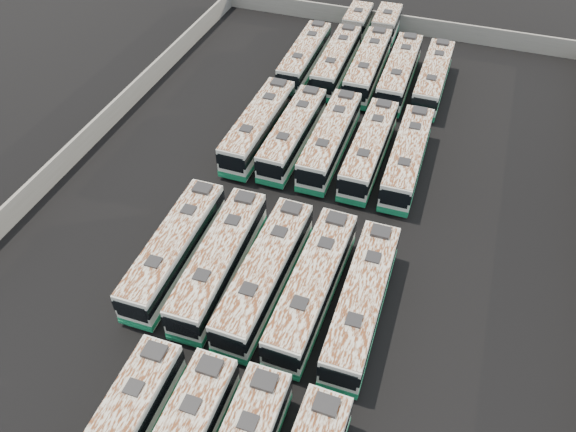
{
  "coord_description": "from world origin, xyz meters",
  "views": [
    {
      "loc": [
        9.59,
        -31.2,
        32.32
      ],
      "look_at": [
        -0.95,
        -1.26,
        1.6
      ],
      "focal_mm": 35.0,
      "sensor_mm": 36.0,
      "label": 1
    }
  ],
  "objects_px": {
    "bus_midfront_right": "(313,286)",
    "bus_midfront_far_right": "(362,301)",
    "bus_midfront_far_left": "(175,249)",
    "bus_midback_far_left": "(259,126)",
    "bus_midfront_left": "(220,261)",
    "bus_back_right": "(399,72)",
    "bus_midback_far_right": "(407,157)",
    "bus_midfront_center": "(265,274)",
    "bus_midback_right": "(369,149)",
    "bus_midback_left": "(293,133)",
    "bus_back_far_right": "(433,78)",
    "bus_back_left": "(344,47)",
    "bus_back_center": "(374,51)",
    "bus_back_far_left": "(305,57)",
    "bus_midback_center": "(330,139)"
  },
  "relations": [
    {
      "from": "bus_midfront_left",
      "to": "bus_midfront_right",
      "type": "xyz_separation_m",
      "value": [
        7.04,
        -0.01,
        0.02
      ]
    },
    {
      "from": "bus_midfront_right",
      "to": "bus_back_center",
      "type": "relative_size",
      "value": 0.65
    },
    {
      "from": "bus_midfront_left",
      "to": "bus_midback_center",
      "type": "height_order",
      "value": "bus_midfront_left"
    },
    {
      "from": "bus_midback_center",
      "to": "bus_back_far_left",
      "type": "relative_size",
      "value": 1.03
    },
    {
      "from": "bus_midfront_center",
      "to": "bus_midback_far_left",
      "type": "height_order",
      "value": "bus_midfront_center"
    },
    {
      "from": "bus_midfront_right",
      "to": "bus_midback_far_left",
      "type": "bearing_deg",
      "value": 123.5
    },
    {
      "from": "bus_back_right",
      "to": "bus_back_far_right",
      "type": "height_order",
      "value": "bus_back_right"
    },
    {
      "from": "bus_back_left",
      "to": "bus_back_right",
      "type": "bearing_deg",
      "value": -27.61
    },
    {
      "from": "bus_midback_center",
      "to": "bus_back_left",
      "type": "xyz_separation_m",
      "value": [
        -3.48,
        17.39,
        -0.04
      ]
    },
    {
      "from": "bus_midback_right",
      "to": "bus_back_far_right",
      "type": "distance_m",
      "value": 14.66
    },
    {
      "from": "bus_midback_left",
      "to": "bus_back_far_left",
      "type": "bearing_deg",
      "value": 104.26
    },
    {
      "from": "bus_midfront_left",
      "to": "bus_back_right",
      "type": "relative_size",
      "value": 1.0
    },
    {
      "from": "bus_midfront_far_right",
      "to": "bus_back_far_left",
      "type": "distance_m",
      "value": 33.91
    },
    {
      "from": "bus_back_far_left",
      "to": "bus_back_left",
      "type": "height_order",
      "value": "bus_back_left"
    },
    {
      "from": "bus_midfront_center",
      "to": "bus_back_far_right",
      "type": "height_order",
      "value": "bus_midfront_center"
    },
    {
      "from": "bus_midfront_right",
      "to": "bus_midfront_center",
      "type": "bearing_deg",
      "value": -178.26
    },
    {
      "from": "bus_midfront_left",
      "to": "bus_back_far_right",
      "type": "height_order",
      "value": "bus_midfront_left"
    },
    {
      "from": "bus_midfront_far_left",
      "to": "bus_midback_far_left",
      "type": "height_order",
      "value": "bus_midback_far_left"
    },
    {
      "from": "bus_midback_right",
      "to": "bus_back_left",
      "type": "xyz_separation_m",
      "value": [
        -7.16,
        17.54,
        -0.01
      ]
    },
    {
      "from": "bus_midfront_far_left",
      "to": "bus_midback_right",
      "type": "relative_size",
      "value": 1.02
    },
    {
      "from": "bus_back_right",
      "to": "bus_midback_center",
      "type": "bearing_deg",
      "value": -105.29
    },
    {
      "from": "bus_midback_left",
      "to": "bus_midfront_far_left",
      "type": "bearing_deg",
      "value": -101.45
    },
    {
      "from": "bus_midfront_far_left",
      "to": "bus_back_far_left",
      "type": "distance_m",
      "value": 30.69
    },
    {
      "from": "bus_midback_right",
      "to": "bus_back_left",
      "type": "bearing_deg",
      "value": 112.26
    },
    {
      "from": "bus_midfront_left",
      "to": "bus_midback_right",
      "type": "relative_size",
      "value": 1.03
    },
    {
      "from": "bus_midfront_far_left",
      "to": "bus_midfront_left",
      "type": "relative_size",
      "value": 0.99
    },
    {
      "from": "bus_back_far_left",
      "to": "bus_back_right",
      "type": "xyz_separation_m",
      "value": [
        10.59,
        0.0,
        0.07
      ]
    },
    {
      "from": "bus_midback_far_left",
      "to": "bus_back_far_right",
      "type": "bearing_deg",
      "value": 46.09
    },
    {
      "from": "bus_midback_right",
      "to": "bus_back_far_right",
      "type": "xyz_separation_m",
      "value": [
        3.47,
        14.24,
        -0.02
      ]
    },
    {
      "from": "bus_midback_right",
      "to": "bus_back_right",
      "type": "relative_size",
      "value": 0.97
    },
    {
      "from": "bus_back_far_left",
      "to": "bus_back_left",
      "type": "bearing_deg",
      "value": 44.18
    },
    {
      "from": "bus_midfront_right",
      "to": "bus_midback_right",
      "type": "height_order",
      "value": "bus_midfront_right"
    },
    {
      "from": "bus_midfront_far_left",
      "to": "bus_back_left",
      "type": "bearing_deg",
      "value": 83.23
    },
    {
      "from": "bus_back_far_left",
      "to": "bus_back_center",
      "type": "height_order",
      "value": "bus_back_center"
    },
    {
      "from": "bus_midfront_left",
      "to": "bus_back_far_left",
      "type": "relative_size",
      "value": 1.04
    },
    {
      "from": "bus_midback_left",
      "to": "bus_midback_far_right",
      "type": "height_order",
      "value": "bus_midback_left"
    },
    {
      "from": "bus_midfront_right",
      "to": "bus_midfront_far_right",
      "type": "bearing_deg",
      "value": -0.84
    },
    {
      "from": "bus_midfront_center",
      "to": "bus_midback_far_right",
      "type": "height_order",
      "value": "bus_midfront_center"
    },
    {
      "from": "bus_back_right",
      "to": "bus_back_far_right",
      "type": "bearing_deg",
      "value": 2.68
    },
    {
      "from": "bus_midfront_left",
      "to": "bus_back_right",
      "type": "height_order",
      "value": "bus_back_right"
    },
    {
      "from": "bus_midback_center",
      "to": "bus_midback_right",
      "type": "distance_m",
      "value": 3.68
    },
    {
      "from": "bus_midfront_center",
      "to": "bus_midback_left",
      "type": "height_order",
      "value": "bus_midfront_center"
    },
    {
      "from": "bus_back_left",
      "to": "bus_back_center",
      "type": "bearing_deg",
      "value": 0.74
    },
    {
      "from": "bus_midfront_left",
      "to": "bus_back_center",
      "type": "relative_size",
      "value": 0.64
    },
    {
      "from": "bus_midback_far_left",
      "to": "bus_midfront_center",
      "type": "bearing_deg",
      "value": -66.5
    },
    {
      "from": "bus_midback_left",
      "to": "bus_back_far_right",
      "type": "xyz_separation_m",
      "value": [
        10.67,
        14.28,
        -0.02
      ]
    },
    {
      "from": "bus_midfront_far_right",
      "to": "bus_midback_far_right",
      "type": "relative_size",
      "value": 1.03
    },
    {
      "from": "bus_midback_far_right",
      "to": "bus_back_left",
      "type": "bearing_deg",
      "value": 120.4
    },
    {
      "from": "bus_midfront_far_left",
      "to": "bus_midfront_right",
      "type": "relative_size",
      "value": 0.98
    },
    {
      "from": "bus_midfront_right",
      "to": "bus_back_center",
      "type": "height_order",
      "value": "bus_midfront_right"
    }
  ]
}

